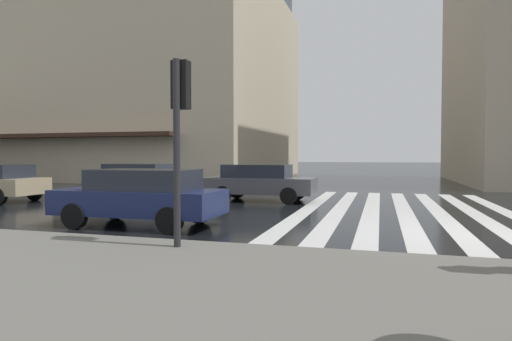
# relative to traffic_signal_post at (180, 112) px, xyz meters

# --- Properties ---
(ground_plane) EXTENTS (220.00, 220.00, 0.00)m
(ground_plane) POSITION_rel_traffic_signal_post_xyz_m (3.48, -5.36, -2.51)
(ground_plane) COLOR black
(zebra_crossing) EXTENTS (13.00, 6.50, 0.01)m
(zebra_crossing) POSITION_rel_traffic_signal_post_xyz_m (7.48, -4.14, -2.51)
(zebra_crossing) COLOR silver
(zebra_crossing) RESTS_ON ground_plane
(haussmann_block_mid) EXTENTS (20.80, 22.37, 18.07)m
(haussmann_block_mid) POSITION_rel_traffic_signal_post_xyz_m (25.78, 15.70, 6.33)
(haussmann_block_mid) COLOR beige
(haussmann_block_mid) RESTS_ON ground_plane
(traffic_signal_post) EXTENTS (0.44, 0.30, 3.27)m
(traffic_signal_post) POSITION_rel_traffic_signal_post_xyz_m (0.00, 0.00, 0.00)
(traffic_signal_post) COLOR #232326
(traffic_signal_post) RESTS_ON sidewalk_pavement
(car_navy) EXTENTS (1.85, 4.10, 1.41)m
(car_navy) POSITION_rel_traffic_signal_post_xyz_m (2.48, 2.28, -1.76)
(car_navy) COLOR navy
(car_navy) RESTS_ON ground_plane
(car_silver) EXTENTS (1.85, 4.10, 1.41)m
(car_silver) POSITION_rel_traffic_signal_post_xyz_m (8.98, 6.23, -1.76)
(car_silver) COLOR #B7B7BC
(car_silver) RESTS_ON ground_plane
(car_dark_grey) EXTENTS (1.85, 4.10, 1.41)m
(car_dark_grey) POSITION_rel_traffic_signal_post_xyz_m (8.98, 1.03, -1.76)
(car_dark_grey) COLOR #4C4C51
(car_dark_grey) RESTS_ON ground_plane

